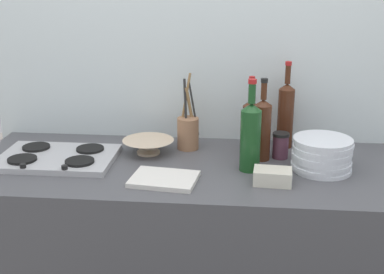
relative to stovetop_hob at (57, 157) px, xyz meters
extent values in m
cube|color=#4C4C51|center=(0.55, 0.00, -0.46)|extent=(1.80, 0.70, 0.90)
cube|color=silver|center=(0.55, 0.38, 0.27)|extent=(1.90, 0.06, 2.37)
cube|color=#B2B2B7|center=(0.00, 0.00, 0.00)|extent=(0.47, 0.32, 0.02)
cylinder|color=black|center=(-0.12, -0.07, 0.01)|extent=(0.11, 0.11, 0.01)
cylinder|color=black|center=(0.12, -0.07, 0.01)|extent=(0.11, 0.11, 0.01)
cylinder|color=black|center=(-0.12, 0.07, 0.01)|extent=(0.11, 0.11, 0.01)
cylinder|color=black|center=(0.12, 0.07, 0.01)|extent=(0.11, 0.11, 0.01)
cylinder|color=black|center=(-0.08, -0.15, 0.02)|extent=(0.02, 0.02, 0.02)
cylinder|color=black|center=(0.08, -0.15, 0.02)|extent=(0.02, 0.02, 0.02)
cylinder|color=white|center=(1.06, 0.00, -0.01)|extent=(0.23, 0.23, 0.01)
cylinder|color=white|center=(1.05, 0.00, 0.01)|extent=(0.23, 0.23, 0.01)
cylinder|color=white|center=(1.06, 0.00, 0.02)|extent=(0.23, 0.23, 0.01)
cylinder|color=white|center=(1.06, 0.00, 0.04)|extent=(0.23, 0.23, 0.01)
cylinder|color=white|center=(1.05, 0.00, 0.05)|extent=(0.23, 0.23, 0.01)
cylinder|color=white|center=(1.06, 0.00, 0.07)|extent=(0.23, 0.23, 0.01)
cylinder|color=white|center=(1.06, -0.01, 0.08)|extent=(0.23, 0.23, 0.01)
cylinder|color=white|center=(1.06, 0.00, 0.09)|extent=(0.23, 0.23, 0.01)
cylinder|color=white|center=(1.06, 0.00, 0.11)|extent=(0.23, 0.23, 0.01)
cylinder|color=#472314|center=(0.83, 0.10, 0.10)|extent=(0.07, 0.07, 0.23)
cone|color=#472314|center=(0.83, 0.10, 0.23)|extent=(0.07, 0.07, 0.02)
cylinder|color=#472314|center=(0.83, 0.10, 0.27)|extent=(0.02, 0.02, 0.07)
cylinder|color=black|center=(0.83, 0.10, 0.32)|extent=(0.03, 0.03, 0.02)
cylinder|color=#472314|center=(0.93, 0.27, 0.11)|extent=(0.07, 0.07, 0.26)
cone|color=#472314|center=(0.93, 0.27, 0.26)|extent=(0.07, 0.07, 0.02)
cylinder|color=#472314|center=(0.93, 0.27, 0.31)|extent=(0.02, 0.02, 0.08)
cylinder|color=#B21E1E|center=(0.93, 0.27, 0.35)|extent=(0.03, 0.03, 0.02)
cylinder|color=#19471E|center=(0.78, -0.03, 0.11)|extent=(0.08, 0.08, 0.24)
cone|color=#19471E|center=(0.78, -0.03, 0.24)|extent=(0.08, 0.08, 0.03)
cylinder|color=#19471E|center=(0.78, -0.03, 0.29)|extent=(0.03, 0.03, 0.08)
cylinder|color=#B21E1E|center=(0.78, -0.03, 0.34)|extent=(0.03, 0.03, 0.02)
cylinder|color=#472314|center=(0.78, 0.19, 0.09)|extent=(0.07, 0.07, 0.20)
cone|color=#472314|center=(0.78, 0.19, 0.20)|extent=(0.07, 0.07, 0.02)
cylinder|color=#472314|center=(0.78, 0.19, 0.25)|extent=(0.02, 0.02, 0.08)
cylinder|color=#B21E1E|center=(0.78, 0.19, 0.30)|extent=(0.03, 0.03, 0.02)
cylinder|color=beige|center=(0.36, 0.12, -0.01)|extent=(0.10, 0.10, 0.01)
cone|color=beige|center=(0.36, 0.12, 0.02)|extent=(0.22, 0.22, 0.05)
cube|color=silver|center=(0.86, -0.15, 0.01)|extent=(0.14, 0.10, 0.06)
cylinder|color=#996B4C|center=(0.52, 0.20, 0.05)|extent=(0.09, 0.09, 0.14)
cylinder|color=#262626|center=(0.51, 0.21, 0.17)|extent=(0.02, 0.05, 0.25)
cylinder|color=#997247|center=(0.50, 0.22, 0.18)|extent=(0.06, 0.02, 0.27)
cylinder|color=#997247|center=(0.53, 0.22, 0.15)|extent=(0.05, 0.03, 0.21)
cylinder|color=#262626|center=(0.54, 0.22, 0.17)|extent=(0.05, 0.01, 0.24)
cylinder|color=#66384C|center=(0.91, 0.12, 0.03)|extent=(0.07, 0.07, 0.10)
cylinder|color=black|center=(0.91, 0.12, 0.09)|extent=(0.07, 0.07, 0.01)
cube|color=silver|center=(0.47, -0.17, -0.01)|extent=(0.26, 0.21, 0.02)
camera|label=1|loc=(0.74, -1.92, 0.75)|focal=48.61mm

